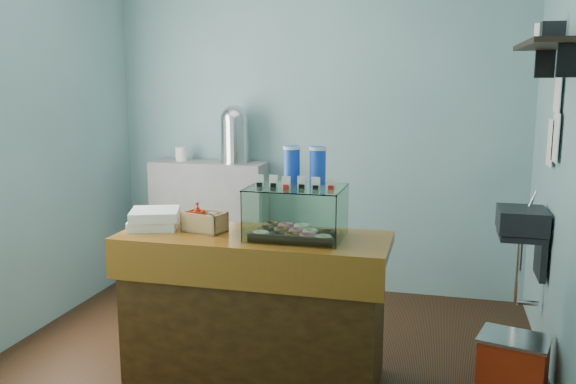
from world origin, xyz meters
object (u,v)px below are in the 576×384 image
(coffee_urn, at_px, (235,133))
(red_cooler, at_px, (513,364))
(display_case, at_px, (297,208))
(counter, at_px, (254,306))

(coffee_urn, relative_size, red_cooler, 1.10)
(coffee_urn, height_order, red_cooler, coffee_urn)
(display_case, xyz_separation_m, red_cooler, (1.25, 0.17, -0.90))
(counter, bearing_deg, display_case, 7.86)
(coffee_urn, bearing_deg, display_case, -59.22)
(counter, distance_m, coffee_urn, 1.92)
(display_case, distance_m, coffee_urn, 1.80)
(display_case, bearing_deg, red_cooler, 8.22)
(counter, xyz_separation_m, coffee_urn, (-0.65, 1.56, 0.90))
(display_case, relative_size, red_cooler, 1.23)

